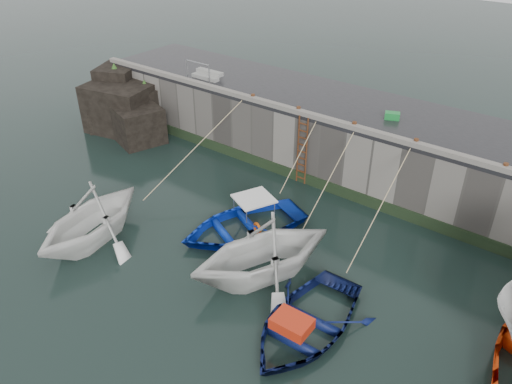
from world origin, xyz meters
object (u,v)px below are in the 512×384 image
Objects in this scene: boat_near_blue at (243,231)px; bollard_b at (298,110)px; boat_near_white at (95,239)px; bollard_c at (354,125)px; bollard_d at (416,142)px; bollard_e at (505,167)px; bollard_a at (253,97)px; ladder at (302,151)px; fish_crate at (392,116)px; boat_near_blacktrim at (262,275)px; boat_near_navy at (305,328)px.

boat_near_blue is 18.21× the size of bollard_b.
bollard_c is at bearing 45.51° from boat_near_white.
bollard_c is at bearing 180.00° from bollard_d.
boat_near_white is 17.68× the size of bollard_e.
bollard_a is at bearing 180.00° from bollard_e.
bollard_a is 1.00× the size of bollard_e.
ladder is 4.83m from boat_near_blue.
boat_near_white is 9.96m from bollard_b.
bollard_b is (-0.50, 0.34, 1.71)m from ladder.
boat_near_white is 12.76m from bollard_d.
boat_near_blue is at bearing -134.82° from fish_crate.
boat_near_blacktrim is 9.16m from bollard_e.
fish_crate is (6.85, 10.62, 3.30)m from boat_near_white.
bollard_e reaches higher than boat_near_blue.
bollard_b is 5.30m from bollard_d.
boat_near_white is 0.96× the size of boat_near_blacktrim.
boat_near_blacktrim is at bearing -116.36° from fish_crate.
bollard_d is (5.30, 0.00, 0.00)m from bollard_b.
fish_crate is at bearing 47.23° from boat_near_white.
ladder is 2.81m from bollard_c.
bollard_d is at bearing -68.52° from fish_crate.
bollard_d is at bearing 4.00° from ladder.
bollard_a reaches higher than boat_near_blacktrim.
ladder is at bearing -33.86° from bollard_b.
bollard_a is at bearing 180.00° from bollard_d.
bollard_c reaches higher than boat_near_blacktrim.
ladder is 0.62× the size of boat_near_blacktrim.
bollard_d is (8.65, 8.78, 3.30)m from boat_near_white.
ladder is at bearing -166.96° from fish_crate.
boat_near_blue is at bearing 167.65° from boat_near_blacktrim.
bollard_b is 1.00× the size of bollard_d.
bollard_a is (-6.00, -1.84, -0.00)m from fish_crate.
bollard_a is (-7.99, 7.68, 3.30)m from boat_near_navy.
fish_crate reaches higher than boat_near_navy.
boat_near_blue is 8.39× the size of fish_crate.
bollard_d is (-0.19, 7.68, 3.30)m from boat_near_navy.
ladder is 11.43× the size of bollard_e.
boat_near_blacktrim is 9.15m from bollard_a.
fish_crate is (-1.99, 9.52, 3.30)m from boat_near_navy.
bollard_e is at bearing 0.00° from bollard_c.
boat_near_blacktrim reaches higher than boat_near_blue.
boat_near_navy is at bearing -88.58° from bollard_d.
bollard_e is at bearing 0.00° from bollard_a.
bollard_c is (5.20, 0.00, 0.00)m from bollard_a.
ladder is 11.43× the size of bollard_a.
bollard_b is (-3.50, -1.84, -0.00)m from fish_crate.
bollard_b reaches higher than boat_near_blacktrim.
fish_crate reaches higher than bollard_d.
bollard_b is 8.50m from bollard_e.
bollard_a is (0.85, 8.78, 3.30)m from boat_near_white.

